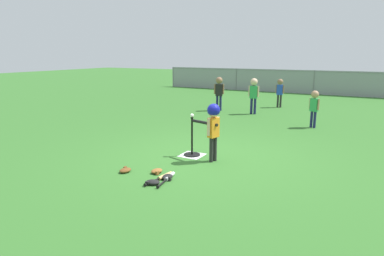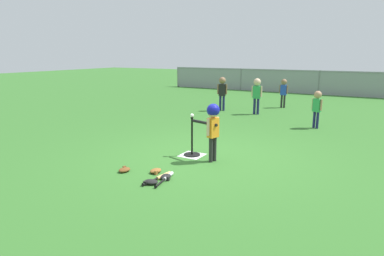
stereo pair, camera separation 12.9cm
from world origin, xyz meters
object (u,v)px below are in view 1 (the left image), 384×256
batter_child (213,121)px  spare_bat_silver (168,178)px  baseball_on_tee (192,115)px  fielder_near_right (280,89)px  fielder_deep_right (254,91)px  glove_tossed_aside (153,182)px  batting_tee (192,149)px  glove_outfield_drop (125,170)px  fielder_near_left (219,89)px  glove_by_plate (167,177)px  glove_near_bats (157,171)px  fielder_deep_center (314,104)px  spare_bat_wood (162,177)px

batter_child → spare_bat_silver: bearing=-100.3°
baseball_on_tee → fielder_near_right: (-0.08, 6.80, -0.12)m
fielder_deep_right → glove_tossed_aside: (0.67, -6.62, -0.72)m
batting_tee → glove_outfield_drop: bearing=-110.5°
baseball_on_tee → fielder_near_right: 6.81m
baseball_on_tee → fielder_near_left: fielder_near_left is taller
spare_bat_silver → glove_tossed_aside: glove_tossed_aside is taller
glove_by_plate → glove_outfield_drop: size_ratio=1.02×
spare_bat_silver → glove_near_bats: size_ratio=2.63×
baseball_on_tee → fielder_deep_right: fielder_deep_right is taller
baseball_on_tee → glove_tossed_aside: bearing=-82.9°
fielder_deep_center → glove_near_bats: size_ratio=4.19×
spare_bat_silver → batting_tee: bearing=102.7°
fielder_near_left → glove_tossed_aside: 7.02m
fielder_near_left → glove_outfield_drop: 6.63m
spare_bat_wood → glove_tossed_aside: (0.00, -0.27, 0.01)m
spare_bat_silver → fielder_near_right: bearing=92.7°
batting_tee → spare_bat_wood: bearing=-81.6°
spare_bat_wood → fielder_near_right: bearing=92.0°
glove_near_bats → glove_outfield_drop: same height
fielder_deep_center → glove_outfield_drop: 5.64m
glove_by_plate → fielder_near_right: bearing=92.5°
fielder_near_right → fielder_deep_center: bearing=-60.5°
fielder_near_left → spare_bat_wood: 6.76m
glove_outfield_drop → spare_bat_wood: bearing=3.5°
spare_bat_silver → spare_bat_wood: 0.10m
batting_tee → fielder_near_left: 5.41m
spare_bat_wood → glove_outfield_drop: (-0.72, -0.04, 0.01)m
glove_outfield_drop → glove_tossed_aside: bearing=-17.5°
spare_bat_silver → glove_by_plate: 0.03m
fielder_deep_center → spare_bat_wood: fielder_deep_center is taller
glove_near_bats → glove_by_plate: bearing=-25.3°
spare_bat_silver → glove_outfield_drop: (-0.82, -0.06, 0.01)m
fielder_near_right → spare_bat_silver: bearing=-87.3°
glove_by_plate → glove_tossed_aside: same height
fielder_deep_right → glove_outfield_drop: 6.44m
baseball_on_tee → glove_outfield_drop: 1.67m
baseball_on_tee → fielder_deep_right: size_ratio=0.06×
fielder_near_left → glove_by_plate: 6.75m
baseball_on_tee → fielder_deep_right: 5.03m
spare_bat_silver → glove_by_plate: glove_by_plate is taller
spare_bat_silver → glove_near_bats: 0.37m
baseball_on_tee → batter_child: 0.53m
glove_outfield_drop → batting_tee: bearing=69.5°
fielder_near_left → glove_outfield_drop: (1.22, -6.48, -0.71)m
batter_child → glove_tossed_aside: size_ratio=4.29×
fielder_near_right → glove_tossed_aside: size_ratio=4.14×
spare_bat_wood → batter_child: bearing=75.3°
batting_tee → batter_child: size_ratio=0.70×
fielder_deep_center → glove_outfield_drop: fielder_deep_center is taller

